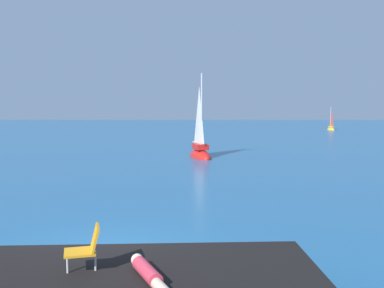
{
  "coord_description": "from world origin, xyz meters",
  "views": [
    {
      "loc": [
        2.29,
        -10.69,
        3.69
      ],
      "look_at": [
        1.87,
        14.92,
        1.28
      ],
      "focal_mm": 42.64,
      "sensor_mm": 36.0,
      "label": 1
    }
  ],
  "objects": [
    {
      "name": "sailboat_near",
      "position": [
        2.35,
        19.05,
        0.33
      ],
      "size": [
        1.99,
        3.34,
        6.02
      ],
      "rotation": [
        0.0,
        0.0,
        5.02
      ],
      "color": "red",
      "rests_on": "ground"
    },
    {
      "name": "person_sunbather",
      "position": [
        1.48,
        -3.52,
        0.87
      ],
      "size": [
        0.89,
        1.64,
        0.25
      ],
      "rotation": [
        0.0,
        0.0,
        5.15
      ],
      "color": "#DB384C",
      "rests_on": "shore_ledge"
    },
    {
      "name": "beach_chair",
      "position": [
        0.35,
        -3.09,
        1.2
      ],
      "size": [
        0.7,
        0.62,
        0.8
      ],
      "rotation": [
        0.0,
        0.0,
        3.41
      ],
      "color": "orange",
      "rests_on": "shore_ledge"
    },
    {
      "name": "boulder_seaward",
      "position": [
        1.35,
        -1.36,
        0.0
      ],
      "size": [
        1.27,
        1.55,
        1.02
      ],
      "primitive_type": "cube",
      "rotation": [
        -0.09,
        0.07,
        1.57
      ],
      "color": "black",
      "rests_on": "ground"
    },
    {
      "name": "ground_plane",
      "position": [
        0.0,
        0.0,
        0.0
      ],
      "size": [
        160.0,
        160.0,
        0.0
      ],
      "primitive_type": "plane",
      "color": "#236093"
    },
    {
      "name": "boulder_inland",
      "position": [
        3.66,
        -1.78,
        0.0
      ],
      "size": [
        0.81,
        0.89,
        0.41
      ],
      "primitive_type": "cube",
      "rotation": [
        -0.01,
        0.01,
        1.18
      ],
      "color": "black",
      "rests_on": "ground"
    },
    {
      "name": "sailboat_far",
      "position": [
        19.21,
        48.03,
        0.18
      ],
      "size": [
        0.87,
        1.79,
        3.25
      ],
      "rotation": [
        0.0,
        0.0,
        1.74
      ],
      "color": "yellow",
      "rests_on": "ground"
    }
  ]
}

